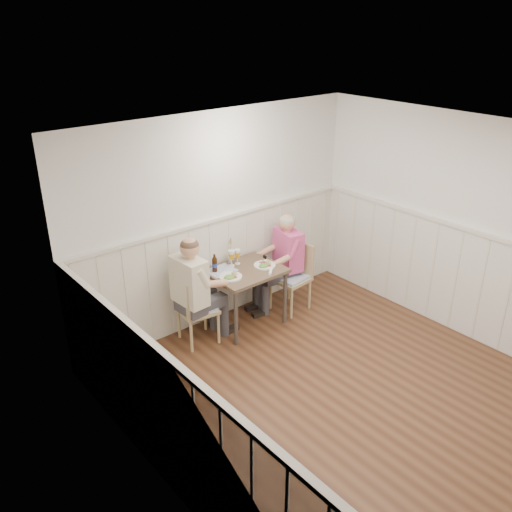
# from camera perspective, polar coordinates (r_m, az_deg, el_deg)

# --- Properties ---
(ground_plane) EXTENTS (4.50, 4.50, 0.00)m
(ground_plane) POSITION_cam_1_polar(r_m,az_deg,el_deg) (5.76, 10.08, -14.68)
(ground_plane) COLOR #472919
(room_shell) EXTENTS (4.04, 4.54, 2.60)m
(room_shell) POSITION_cam_1_polar(r_m,az_deg,el_deg) (4.95, 11.36, -0.92)
(room_shell) COLOR white
(room_shell) RESTS_ON ground
(wainscot) EXTENTS (4.00, 4.49, 1.34)m
(wainscot) POSITION_cam_1_polar(r_m,az_deg,el_deg) (5.74, 5.39, -6.13)
(wainscot) COLOR silver
(wainscot) RESTS_ON ground
(dining_table) EXTENTS (0.87, 0.70, 0.75)m
(dining_table) POSITION_cam_1_polar(r_m,az_deg,el_deg) (6.57, -1.12, -2.26)
(dining_table) COLOR #493A2D
(dining_table) RESTS_ON ground
(chair_right) EXTENTS (0.46, 0.46, 0.89)m
(chair_right) POSITION_cam_1_polar(r_m,az_deg,el_deg) (7.02, 3.96, -1.90)
(chair_right) COLOR tan
(chair_right) RESTS_ON ground
(chair_left) EXTENTS (0.46, 0.46, 0.87)m
(chair_left) POSITION_cam_1_polar(r_m,az_deg,el_deg) (6.33, -6.62, -5.36)
(chair_left) COLOR tan
(chair_left) RESTS_ON ground
(man_in_pink) EXTENTS (0.65, 0.46, 1.30)m
(man_in_pink) POSITION_cam_1_polar(r_m,az_deg,el_deg) (7.05, 3.09, -1.23)
(man_in_pink) COLOR #3F3F47
(man_in_pink) RESTS_ON ground
(diner_cream) EXTENTS (0.65, 0.45, 1.37)m
(diner_cream) POSITION_cam_1_polar(r_m,az_deg,el_deg) (6.24, -6.61, -4.68)
(diner_cream) COLOR #3F3F47
(diner_cream) RESTS_ON ground
(plate_man) EXTENTS (0.27, 0.27, 0.07)m
(plate_man) POSITION_cam_1_polar(r_m,az_deg,el_deg) (6.59, 0.90, -0.92)
(plate_man) COLOR white
(plate_man) RESTS_ON dining_table
(plate_diner) EXTENTS (0.27, 0.27, 0.07)m
(plate_diner) POSITION_cam_1_polar(r_m,az_deg,el_deg) (6.31, -2.73, -2.15)
(plate_diner) COLOR white
(plate_diner) RESTS_ON dining_table
(beer_glass_a) EXTENTS (0.08, 0.08, 0.19)m
(beer_glass_a) POSITION_cam_1_polar(r_m,az_deg,el_deg) (6.61, -1.97, 0.17)
(beer_glass_a) COLOR silver
(beer_glass_a) RESTS_ON dining_table
(beer_glass_b) EXTENTS (0.08, 0.08, 0.21)m
(beer_glass_b) POSITION_cam_1_polar(r_m,az_deg,el_deg) (6.56, -2.60, 0.04)
(beer_glass_b) COLOR silver
(beer_glass_b) RESTS_ON dining_table
(beer_bottle) EXTENTS (0.06, 0.06, 0.23)m
(beer_bottle) POSITION_cam_1_polar(r_m,az_deg,el_deg) (6.44, -4.38, -0.86)
(beer_bottle) COLOR black
(beer_bottle) RESTS_ON dining_table
(rolled_napkin) EXTENTS (0.15, 0.14, 0.04)m
(rolled_napkin) POSITION_cam_1_polar(r_m,az_deg,el_deg) (6.44, 1.55, -1.61)
(rolled_napkin) COLOR white
(rolled_napkin) RESTS_ON dining_table
(grass_vase) EXTENTS (0.04, 0.04, 0.34)m
(grass_vase) POSITION_cam_1_polar(r_m,az_deg,el_deg) (6.65, -2.82, 0.53)
(grass_vase) COLOR silver
(grass_vase) RESTS_ON dining_table
(gingham_mat) EXTENTS (0.35, 0.28, 0.01)m
(gingham_mat) POSITION_cam_1_polar(r_m,az_deg,el_deg) (6.50, -3.69, -1.55)
(gingham_mat) COLOR #5F79B3
(gingham_mat) RESTS_ON dining_table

